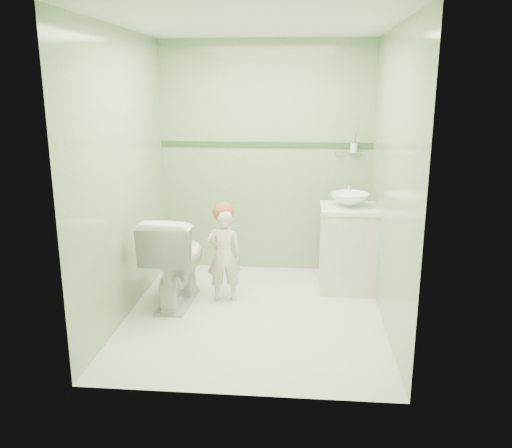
# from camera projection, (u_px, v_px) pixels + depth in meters

# --- Properties ---
(ground) EXTENTS (2.50, 2.50, 0.00)m
(ground) POSITION_uv_depth(u_px,v_px,m) (254.00, 314.00, 4.63)
(ground) COLOR silver
(ground) RESTS_ON ground
(room_shell) EXTENTS (2.50, 2.54, 2.40)m
(room_shell) POSITION_uv_depth(u_px,v_px,m) (254.00, 179.00, 4.33)
(room_shell) COLOR #82AE7B
(room_shell) RESTS_ON ground
(trim_stripe) EXTENTS (2.20, 0.02, 0.05)m
(trim_stripe) POSITION_uv_depth(u_px,v_px,m) (266.00, 144.00, 5.48)
(trim_stripe) COLOR #325033
(trim_stripe) RESTS_ON room_shell
(vanity) EXTENTS (0.52, 0.50, 0.80)m
(vanity) POSITION_uv_depth(u_px,v_px,m) (347.00, 250.00, 5.13)
(vanity) COLOR beige
(vanity) RESTS_ON ground
(counter) EXTENTS (0.54, 0.52, 0.04)m
(counter) POSITION_uv_depth(u_px,v_px,m) (349.00, 208.00, 5.03)
(counter) COLOR white
(counter) RESTS_ON vanity
(basin) EXTENTS (0.37, 0.37, 0.13)m
(basin) POSITION_uv_depth(u_px,v_px,m) (350.00, 200.00, 5.01)
(basin) COLOR white
(basin) RESTS_ON counter
(faucet) EXTENTS (0.03, 0.13, 0.18)m
(faucet) POSITION_uv_depth(u_px,v_px,m) (348.00, 188.00, 5.16)
(faucet) COLOR silver
(faucet) RESTS_ON counter
(cup_holder) EXTENTS (0.26, 0.07, 0.21)m
(cup_holder) POSITION_uv_depth(u_px,v_px,m) (353.00, 148.00, 5.36)
(cup_holder) COLOR silver
(cup_holder) RESTS_ON room_shell
(toilet) EXTENTS (0.50, 0.84, 0.84)m
(toilet) POSITION_uv_depth(u_px,v_px,m) (175.00, 259.00, 4.80)
(toilet) COLOR white
(toilet) RESTS_ON ground
(toddler) EXTENTS (0.36, 0.28, 0.87)m
(toddler) POSITION_uv_depth(u_px,v_px,m) (224.00, 256.00, 4.84)
(toddler) COLOR beige
(toddler) RESTS_ON ground
(hair_cap) EXTENTS (0.19, 0.19, 0.19)m
(hair_cap) POSITION_uv_depth(u_px,v_px,m) (223.00, 212.00, 4.76)
(hair_cap) COLOR #A24C32
(hair_cap) RESTS_ON toddler
(teal_toothbrush) EXTENTS (0.11, 0.14, 0.08)m
(teal_toothbrush) POSITION_uv_depth(u_px,v_px,m) (233.00, 229.00, 4.66)
(teal_toothbrush) COLOR teal
(teal_toothbrush) RESTS_ON toddler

